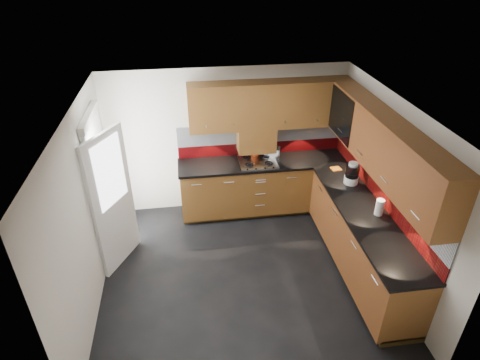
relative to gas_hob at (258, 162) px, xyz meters
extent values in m
cube|color=black|center=(-0.45, -1.47, -0.97)|extent=(4.00, 3.80, 0.02)
cube|color=white|center=(-0.45, -1.47, 1.49)|extent=(4.00, 3.80, 0.10)
cube|color=beige|center=(-0.45, 0.37, 0.24)|extent=(4.00, 0.08, 2.64)
cube|color=beige|center=(-0.45, -3.31, 0.24)|extent=(4.00, 0.08, 2.64)
cube|color=beige|center=(-2.39, -1.47, 0.24)|extent=(0.08, 3.80, 2.64)
cube|color=beige|center=(1.49, -1.47, 0.24)|extent=(0.08, 3.80, 2.64)
cube|color=#573213|center=(0.10, 0.03, -0.48)|extent=(2.70, 0.60, 0.95)
cube|color=brown|center=(1.15, -1.57, -0.48)|extent=(0.60, 2.60, 0.95)
cube|color=#412F12|center=(0.10, 0.06, -0.91)|extent=(2.70, 0.54, 0.10)
cube|color=#412F12|center=(1.18, -1.57, -0.91)|extent=(0.54, 2.60, 0.10)
cube|color=black|center=(0.09, 0.02, -0.04)|extent=(2.72, 0.62, 0.04)
cube|color=black|center=(1.14, -1.59, -0.04)|extent=(0.62, 2.60, 0.04)
cube|color=#67090C|center=(0.10, 0.32, 0.08)|extent=(2.70, 0.02, 0.20)
cube|color=silver|center=(0.10, 0.32, 0.35)|extent=(2.70, 0.02, 0.34)
cube|color=#67090C|center=(1.44, -1.27, 0.08)|extent=(0.02, 3.20, 0.20)
cube|color=silver|center=(1.44, -1.27, 0.35)|extent=(0.02, 3.20, 0.34)
cube|color=#573213|center=(0.20, 0.17, 0.88)|extent=(2.50, 0.33, 0.72)
cube|color=brown|center=(1.28, -1.43, 0.88)|extent=(0.33, 2.87, 0.72)
cube|color=silver|center=(0.05, -0.01, 0.67)|extent=(1.80, 0.01, 0.16)
cube|color=silver|center=(1.11, -1.47, 0.67)|extent=(0.01, 2.00, 0.16)
cube|color=#573213|center=(0.00, 0.17, 0.32)|extent=(0.60, 0.33, 0.40)
cube|color=black|center=(1.11, -0.40, 0.88)|extent=(0.01, 0.80, 0.66)
cube|color=#FFD18C|center=(1.42, -0.40, 0.88)|extent=(0.01, 0.76, 0.64)
cube|color=black|center=(1.28, -0.40, 0.90)|extent=(0.29, 0.76, 0.01)
cylinder|color=black|center=(1.28, -0.65, 1.00)|extent=(0.07, 0.07, 0.16)
cylinder|color=black|center=(1.28, -0.50, 1.00)|extent=(0.07, 0.07, 0.16)
cylinder|color=white|center=(1.28, -0.35, 1.00)|extent=(0.07, 0.07, 0.16)
cylinder|color=black|center=(1.28, -0.20, 1.00)|extent=(0.07, 0.07, 0.16)
cube|color=white|center=(-2.31, -0.57, 0.06)|extent=(0.06, 0.95, 2.04)
cube|color=white|center=(-2.13, -0.92, 0.04)|extent=(0.42, 0.73, 1.98)
cube|color=white|center=(-2.10, -0.92, 0.49)|extent=(0.28, 0.50, 0.90)
cube|color=silver|center=(0.00, 0.01, -0.01)|extent=(0.59, 0.51, 0.02)
torus|color=black|center=(-0.15, -0.11, 0.02)|extent=(0.13, 0.13, 0.02)
torus|color=black|center=(0.15, -0.11, 0.02)|extent=(0.13, 0.13, 0.02)
torus|color=black|center=(-0.15, 0.13, 0.02)|extent=(0.13, 0.13, 0.02)
torus|color=black|center=(0.15, 0.13, 0.02)|extent=(0.13, 0.13, 0.02)
cube|color=black|center=(0.00, -0.23, 0.00)|extent=(0.45, 0.04, 0.02)
cylinder|color=#EC4816|center=(-0.01, 0.22, 0.06)|extent=(0.12, 0.12, 0.15)
cylinder|color=brown|center=(-0.01, 0.24, 0.25)|extent=(0.06, 0.03, 0.31)
cylinder|color=brown|center=(0.00, 0.24, 0.24)|extent=(0.06, 0.02, 0.29)
cylinder|color=brown|center=(-0.02, 0.24, 0.26)|extent=(0.05, 0.04, 0.33)
cylinder|color=brown|center=(0.00, 0.24, 0.23)|extent=(0.05, 0.04, 0.27)
cylinder|color=brown|center=(-0.03, 0.23, 0.25)|extent=(0.03, 0.06, 0.30)
cube|color=silver|center=(0.27, 0.16, 0.07)|extent=(0.28, 0.22, 0.17)
cube|color=black|center=(0.27, 0.16, 0.16)|extent=(0.18, 0.08, 0.01)
cube|color=black|center=(0.27, 0.20, 0.16)|extent=(0.18, 0.08, 0.01)
cylinder|color=white|center=(1.23, -0.82, 0.04)|extent=(0.20, 0.20, 0.11)
cylinder|color=black|center=(1.23, -0.82, 0.19)|extent=(0.19, 0.19, 0.18)
cylinder|color=white|center=(1.23, -0.82, 0.30)|extent=(0.13, 0.13, 0.04)
cylinder|color=white|center=(1.29, -1.61, 0.10)|extent=(0.14, 0.14, 0.22)
cube|color=orange|center=(1.16, -0.39, -0.01)|extent=(0.16, 0.15, 0.02)
camera|label=1|loc=(-1.09, -5.54, 3.03)|focal=30.00mm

